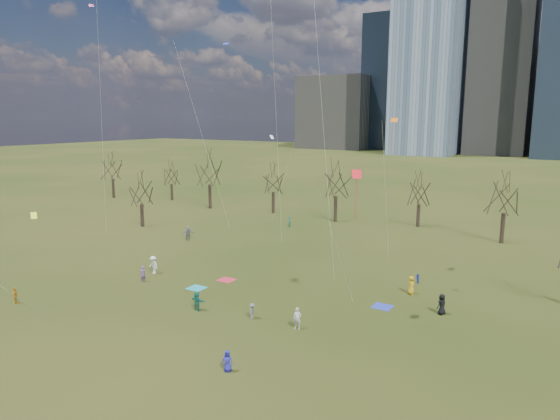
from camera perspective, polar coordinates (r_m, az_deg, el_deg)
The scene contains 19 objects.
ground at distance 41.65m, azimuth -8.82°, elevation -12.15°, with size 500.00×500.00×0.00m, color black.
downtown_skyline at distance 242.47m, azimuth 25.61°, elevation 15.04°, with size 212.50×78.00×118.00m.
bare_tree_row at distance 71.67m, azimuth 10.50°, elevation 2.48°, with size 113.04×29.80×9.50m.
blanket_teal at distance 48.56m, azimuth -9.52°, elevation -8.79°, with size 1.60×1.50×0.03m, color teal.
blanket_navy at distance 44.37m, azimuth 11.61°, elevation -10.77°, with size 1.60×1.50×0.03m, color #2535AD.
blanket_crimson at distance 50.46m, azimuth -6.13°, elevation -7.95°, with size 1.60×1.50×0.03m, color #BC2538.
person_0 at distance 33.35m, azimuth -6.02°, elevation -16.78°, with size 0.70×0.46×1.43m, color #23239A.
person_1 at distance 39.03m, azimuth 1.99°, elevation -12.28°, with size 0.62×0.41×1.70m, color silver.
person_3 at distance 41.01m, azimuth -3.20°, elevation -11.45°, with size 0.82×0.47×1.28m, color slate.
person_4 at distance 49.62m, azimuth -28.00°, elevation -8.65°, with size 0.84×0.35×1.43m, color orange.
person_5 at distance 43.05m, azimuth -9.46°, elevation -10.23°, with size 1.52×0.48×1.64m, color #186F5C.
person_6 at distance 43.73m, azimuth 18.00°, elevation -10.21°, with size 0.85×0.55×1.74m, color black.
person_7 at distance 51.29m, azimuth -15.41°, elevation -7.05°, with size 0.59×0.39×1.62m, color #714992.
person_8 at distance 50.76m, azimuth 15.43°, elevation -7.59°, with size 0.49×0.39×1.02m, color #2A36B7.
person_9 at distance 53.55m, azimuth -14.27°, elevation -6.10°, with size 1.21×0.69×1.87m, color white.
person_11 at distance 66.77m, azimuth -10.47°, elevation -2.61°, with size 1.78×0.57×1.92m, color slate.
person_12 at distance 47.67m, azimuth 14.76°, elevation -8.30°, with size 0.84×0.55×1.72m, color gold.
person_13 at distance 73.40m, azimuth 1.11°, elevation -1.37°, with size 0.58×0.38×1.59m, color #176854.
kites_airborne at distance 49.87m, azimuth 1.74°, elevation 9.35°, with size 62.67×47.51×35.14m.
Camera 1 is at (25.06, -29.16, 16.02)m, focal length 32.00 mm.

